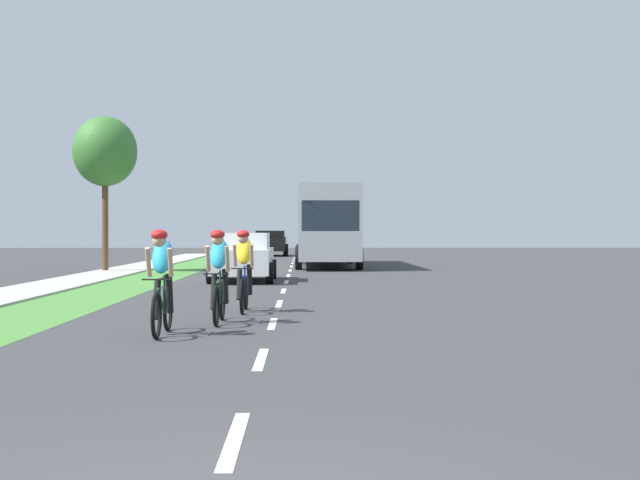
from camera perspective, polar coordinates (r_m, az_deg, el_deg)
ground_plane at (r=24.39m, az=-2.35°, el=-3.10°), size 120.00×120.00×0.00m
grass_verge at (r=24.91m, az=-12.99°, el=-3.02°), size 2.14×70.00×0.01m
sidewalk_concrete at (r=25.41m, az=-17.50°, el=-2.96°), size 1.95×70.00×0.10m
lane_markings_center at (r=28.38m, az=-2.18°, el=-2.58°), size 0.12×53.80×0.01m
cyclist_lead at (r=12.94m, az=-10.49°, el=-2.70°), size 0.42×1.72×1.58m
cyclist_trailing at (r=14.49m, az=-6.75°, el=-2.36°), size 0.42×1.72×1.58m
cyclist_distant at (r=16.50m, az=-5.09°, el=-2.00°), size 0.42×1.72×1.58m
sedan_white at (r=26.95m, az=-5.13°, el=-1.12°), size 1.98×4.30×1.52m
bus_silver at (r=38.93m, az=0.43°, el=1.17°), size 2.78×11.60×3.48m
pickup_black at (r=55.72m, az=-3.31°, el=-0.21°), size 2.22×5.10×1.64m
street_tree_near at (r=34.60m, az=-14.14°, el=5.70°), size 2.49×2.49×6.08m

